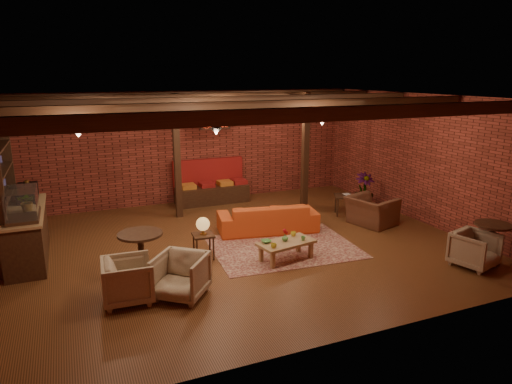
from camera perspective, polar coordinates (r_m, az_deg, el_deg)
name	(u,v)px	position (r m, az deg, el deg)	size (l,w,h in m)	color
floor	(235,247)	(10.06, -2.70, -6.83)	(10.00, 10.00, 0.00)	#3B240E
ceiling	(233,98)	(9.38, -2.93, 11.69)	(10.00, 8.00, 0.02)	black
wall_back	(186,148)	(13.36, -8.71, 5.51)	(10.00, 0.02, 3.20)	maroon
wall_front	(337,236)	(6.12, 10.14, -5.43)	(10.00, 0.02, 3.20)	maroon
wall_right	(421,159)	(12.20, 19.91, 3.94)	(0.02, 8.00, 3.20)	maroon
ceiling_beams	(233,104)	(9.38, -2.92, 10.96)	(9.80, 6.40, 0.22)	black
ceiling_pipe	(210,110)	(10.91, -5.81, 10.21)	(0.12, 0.12, 9.60)	black
post_left	(177,157)	(11.88, -9.85, 4.34)	(0.16, 0.16, 3.20)	black
post_right	(305,152)	(12.52, 6.17, 4.99)	(0.16, 0.16, 3.20)	black
service_counter	(25,221)	(10.26, -26.92, -3.29)	(0.80, 2.50, 1.60)	black
plant_counter	(28,198)	(10.34, -26.57, -0.70)	(0.35, 0.39, 0.30)	#337F33
shelving_hutch	(0,203)	(10.30, -29.34, -1.21)	(0.52, 2.00, 2.40)	black
banquette	(212,186)	(13.31, -5.55, 0.74)	(2.10, 0.70, 1.00)	maroon
service_sign	(215,124)	(12.56, -5.14, 8.50)	(0.86, 0.06, 0.30)	#FF3619
ceiling_spotlights	(233,115)	(9.40, -2.91, 9.62)	(6.40, 4.40, 0.28)	black
rug	(283,247)	(10.04, 3.43, -6.86)	(3.06, 2.34, 0.01)	maroon
sofa	(268,217)	(10.90, 1.46, -3.20)	(2.34, 0.92, 0.68)	#CB491C
coffee_table	(286,244)	(9.26, 3.72, -6.45)	(1.24, 0.78, 0.65)	#966F46
side_table_lamp	(203,227)	(9.28, -6.65, -4.40)	(0.45, 0.45, 0.87)	black
round_table_left	(141,247)	(8.72, -14.19, -6.68)	(0.82, 0.82, 0.85)	black
armchair_a	(128,278)	(7.93, -15.73, -10.32)	(0.79, 0.74, 0.81)	beige
armchair_b	(181,274)	(7.87, -9.41, -10.07)	(0.80, 0.75, 0.83)	beige
armchair_right	(372,206)	(11.69, 14.27, -1.73)	(1.09, 0.71, 0.95)	brown
side_table_book	(344,197)	(12.34, 10.98, -0.57)	(0.64, 0.64, 0.56)	black
round_table_right	(492,237)	(10.17, 27.40, -5.00)	(0.70, 0.70, 0.82)	black
armchair_far	(475,248)	(9.90, 25.70, -6.31)	(0.75, 0.70, 0.77)	beige
plant_tall	(366,156)	(12.94, 13.59, 4.40)	(1.65, 1.65, 2.94)	#4C7F4C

